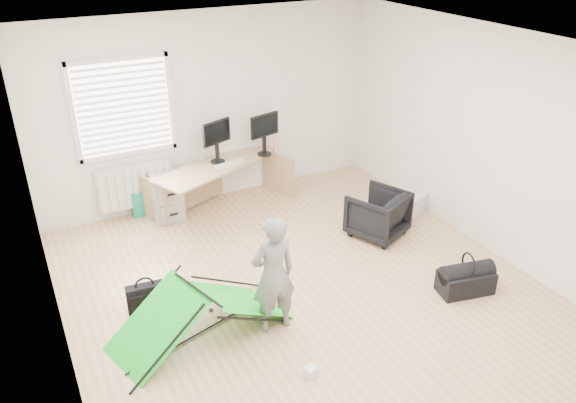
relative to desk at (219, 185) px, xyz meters
name	(u,v)px	position (x,y,z in m)	size (l,w,h in m)	color
ground	(304,291)	(0.08, -2.39, -0.33)	(5.50, 5.50, 0.00)	tan
back_wall	(211,109)	(0.08, 0.36, 1.02)	(5.00, 0.02, 2.70)	silver
window	(123,108)	(-1.12, 0.32, 1.22)	(1.20, 0.06, 1.20)	silver
radiator	(135,186)	(-1.12, 0.28, 0.12)	(1.00, 0.12, 0.60)	silver
desk	(219,185)	(0.00, 0.00, 0.00)	(1.94, 0.62, 0.66)	tan
filing_cabinet	(166,196)	(-0.76, 0.04, -0.02)	(0.40, 0.53, 0.62)	#999B9E
monitor_left	(217,147)	(0.03, 0.06, 0.56)	(0.47, 0.10, 0.45)	black
monitor_right	(264,140)	(0.73, 0.00, 0.56)	(0.48, 0.10, 0.46)	black
keyboard	(230,164)	(0.15, -0.11, 0.34)	(0.43, 0.15, 0.02)	beige
thermos	(276,144)	(0.94, 0.04, 0.45)	(0.06, 0.06, 0.23)	#D4768F
office_chair	(378,214)	(1.53, -1.73, -0.02)	(0.66, 0.68, 0.62)	black
person	(273,275)	(-0.50, -2.79, 0.31)	(0.47, 0.31, 1.28)	slate
kite	(200,312)	(-1.20, -2.54, -0.06)	(1.73, 0.76, 0.54)	#12C125
storage_crate	(409,204)	(2.28, -1.45, -0.19)	(0.48, 0.34, 0.27)	#B6B9BF
tote_bag	(143,203)	(-1.06, 0.24, -0.15)	(0.30, 0.13, 0.36)	#1C8666
laptop_bag	(146,297)	(-1.58, -1.89, -0.18)	(0.40, 0.12, 0.30)	black
white_box	(311,372)	(-0.51, -3.56, -0.28)	(0.10, 0.10, 0.10)	silver
duffel_bag	(465,282)	(1.66, -3.23, -0.20)	(0.60, 0.31, 0.26)	black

